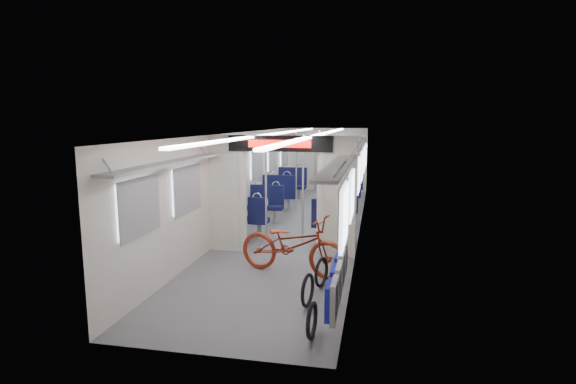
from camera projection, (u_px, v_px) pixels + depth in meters
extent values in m
plane|color=#515456|center=(299.00, 229.00, 10.81)|extent=(12.00, 12.00, 0.00)
cube|color=beige|center=(240.00, 180.00, 10.90)|extent=(0.02, 12.00, 2.30)
cube|color=beige|center=(361.00, 183.00, 10.34)|extent=(0.02, 12.00, 2.30)
cube|color=beige|center=(327.00, 160.00, 16.43)|extent=(2.90, 0.02, 2.30)
cube|color=beige|center=(203.00, 256.00, 4.81)|extent=(2.90, 0.02, 2.30)
cube|color=silver|center=(299.00, 133.00, 10.44)|extent=(2.90, 12.00, 0.02)
cube|color=white|center=(276.00, 134.00, 10.55)|extent=(0.12, 11.40, 0.04)
cube|color=white|center=(322.00, 134.00, 10.34)|extent=(0.12, 11.40, 0.04)
cube|color=beige|center=(226.00, 201.00, 8.93)|extent=(0.65, 0.18, 2.00)
cube|color=beige|center=(339.00, 205.00, 8.49)|extent=(0.65, 0.18, 2.00)
cube|color=beige|center=(281.00, 143.00, 8.53)|extent=(2.90, 0.18, 0.30)
cylinder|color=beige|center=(241.00, 201.00, 8.87)|extent=(0.20, 0.20, 2.00)
cylinder|color=beige|center=(322.00, 204.00, 8.56)|extent=(0.20, 0.20, 2.00)
cube|color=black|center=(280.00, 144.00, 8.42)|extent=(2.00, 0.03, 0.30)
cube|color=#FF0C07|center=(279.00, 144.00, 8.40)|extent=(1.20, 0.02, 0.14)
cube|color=white|center=(138.00, 207.00, 6.21)|extent=(0.04, 1.00, 0.75)
cube|color=white|center=(344.00, 215.00, 5.66)|extent=(0.04, 1.00, 0.75)
cube|color=white|center=(186.00, 190.00, 7.76)|extent=(0.04, 1.00, 0.75)
cube|color=white|center=(352.00, 195.00, 7.21)|extent=(0.04, 1.00, 0.75)
cube|color=white|center=(235.00, 172.00, 10.37)|extent=(0.04, 1.00, 0.75)
cube|color=white|center=(359.00, 175.00, 9.83)|extent=(0.04, 1.00, 0.75)
cube|color=white|center=(256.00, 164.00, 12.21)|extent=(0.04, 1.00, 0.75)
cube|color=white|center=(362.00, 166.00, 11.67)|extent=(0.04, 1.00, 0.75)
cube|color=white|center=(272.00, 158.00, 14.05)|extent=(0.04, 1.00, 0.75)
cube|color=white|center=(364.00, 160.00, 13.51)|extent=(0.04, 1.00, 0.75)
cube|color=white|center=(284.00, 154.00, 15.80)|extent=(0.04, 1.00, 0.75)
cube|color=white|center=(366.00, 155.00, 15.25)|extent=(0.04, 1.00, 0.75)
cube|color=gray|center=(172.00, 162.00, 6.87)|extent=(0.30, 3.60, 0.04)
cube|color=gray|center=(339.00, 166.00, 6.38)|extent=(0.30, 3.60, 0.04)
cube|color=gray|center=(267.00, 143.00, 12.68)|extent=(0.30, 7.60, 0.04)
cube|color=gray|center=(357.00, 144.00, 12.19)|extent=(0.30, 7.60, 0.04)
cube|color=gray|center=(327.00, 164.00, 16.40)|extent=(0.90, 0.05, 2.00)
imported|color=maroon|center=(292.00, 245.00, 7.57)|extent=(2.04, 1.14, 1.02)
cube|color=gray|center=(334.00, 300.00, 5.06)|extent=(0.06, 0.42, 0.47)
cube|color=#0E1188|center=(329.00, 300.00, 5.07)|extent=(0.06, 0.38, 0.40)
cube|color=gray|center=(338.00, 283.00, 5.59)|extent=(0.06, 0.42, 0.47)
cube|color=#0E1188|center=(334.00, 283.00, 5.60)|extent=(0.06, 0.38, 0.40)
cube|color=gray|center=(342.00, 269.00, 6.12)|extent=(0.06, 0.42, 0.47)
cube|color=#0E1188|center=(337.00, 269.00, 6.14)|extent=(0.06, 0.38, 0.40)
cube|color=gray|center=(345.00, 257.00, 6.66)|extent=(0.06, 0.42, 0.47)
cube|color=#0E1188|center=(341.00, 257.00, 6.67)|extent=(0.06, 0.38, 0.40)
torus|color=black|center=(312.00, 322.00, 5.36)|extent=(0.09, 0.46, 0.45)
torus|color=black|center=(308.00, 292.00, 6.27)|extent=(0.14, 0.48, 0.48)
torus|color=black|center=(321.00, 274.00, 7.02)|extent=(0.18, 0.47, 0.48)
cube|color=#0B0E33|center=(259.00, 221.00, 9.87)|extent=(0.41, 0.38, 0.10)
cylinder|color=gray|center=(259.00, 231.00, 9.90)|extent=(0.10, 0.10, 0.35)
cube|color=#0B0E33|center=(257.00, 209.00, 9.67)|extent=(0.41, 0.07, 0.50)
torus|color=silver|center=(257.00, 197.00, 9.63)|extent=(0.21, 0.03, 0.21)
cube|color=#0B0E33|center=(275.00, 207.00, 11.35)|extent=(0.41, 0.38, 0.10)
cylinder|color=gray|center=(275.00, 216.00, 11.39)|extent=(0.10, 0.10, 0.35)
cube|color=#0B0E33|center=(276.00, 195.00, 11.45)|extent=(0.41, 0.07, 0.50)
torus|color=silver|center=(276.00, 185.00, 11.41)|extent=(0.21, 0.03, 0.21)
cube|color=#0B0E33|center=(239.00, 220.00, 9.96)|extent=(0.41, 0.38, 0.10)
cylinder|color=gray|center=(239.00, 230.00, 9.99)|extent=(0.10, 0.10, 0.35)
cube|color=#0B0E33|center=(236.00, 208.00, 9.76)|extent=(0.41, 0.07, 0.50)
torus|color=silver|center=(236.00, 197.00, 9.72)|extent=(0.21, 0.03, 0.21)
cube|color=#0B0E33|center=(257.00, 207.00, 11.44)|extent=(0.41, 0.38, 0.10)
cylinder|color=gray|center=(257.00, 215.00, 11.48)|extent=(0.10, 0.10, 0.35)
cube|color=#0B0E33|center=(258.00, 194.00, 11.54)|extent=(0.41, 0.07, 0.50)
torus|color=silver|center=(258.00, 185.00, 11.50)|extent=(0.21, 0.03, 0.21)
cube|color=#0B0E33|center=(322.00, 224.00, 9.56)|extent=(0.42, 0.39, 0.10)
cylinder|color=gray|center=(322.00, 234.00, 9.60)|extent=(0.10, 0.10, 0.35)
cube|color=#0B0E33|center=(321.00, 211.00, 9.36)|extent=(0.42, 0.07, 0.51)
torus|color=silver|center=(322.00, 199.00, 9.32)|extent=(0.21, 0.03, 0.21)
cube|color=#0B0E33|center=(330.00, 210.00, 11.09)|extent=(0.42, 0.39, 0.10)
cylinder|color=gray|center=(330.00, 218.00, 11.13)|extent=(0.10, 0.10, 0.35)
cube|color=#0B0E33|center=(331.00, 196.00, 11.20)|extent=(0.42, 0.07, 0.51)
torus|color=silver|center=(331.00, 186.00, 11.16)|extent=(0.21, 0.03, 0.21)
cube|color=#0B0E33|center=(344.00, 225.00, 9.47)|extent=(0.42, 0.39, 0.10)
cylinder|color=gray|center=(344.00, 235.00, 9.51)|extent=(0.10, 0.10, 0.35)
cube|color=#0B0E33|center=(344.00, 212.00, 9.27)|extent=(0.42, 0.07, 0.51)
torus|color=silver|center=(344.00, 200.00, 9.23)|extent=(0.21, 0.03, 0.21)
cube|color=#0B0E33|center=(349.00, 210.00, 11.00)|extent=(0.42, 0.39, 0.10)
cylinder|color=gray|center=(349.00, 219.00, 11.04)|extent=(0.10, 0.10, 0.35)
cube|color=#0B0E33|center=(350.00, 197.00, 11.11)|extent=(0.42, 0.07, 0.51)
torus|color=silver|center=(350.00, 187.00, 11.07)|extent=(0.21, 0.03, 0.21)
cube|color=#0B0E33|center=(288.00, 196.00, 13.04)|extent=(0.48, 0.44, 0.10)
cylinder|color=gray|center=(288.00, 204.00, 13.08)|extent=(0.10, 0.10, 0.35)
cube|color=#0B0E33|center=(287.00, 185.00, 12.82)|extent=(0.48, 0.08, 0.58)
torus|color=silver|center=(287.00, 175.00, 12.77)|extent=(0.24, 0.03, 0.24)
cube|color=#0B0E33|center=(299.00, 187.00, 14.78)|extent=(0.48, 0.44, 0.10)
cylinder|color=gray|center=(299.00, 194.00, 14.82)|extent=(0.10, 0.10, 0.35)
cube|color=#0B0E33|center=(300.00, 176.00, 14.90)|extent=(0.48, 0.08, 0.58)
torus|color=silver|center=(300.00, 168.00, 14.86)|extent=(0.24, 0.03, 0.24)
cube|color=#0B0E33|center=(272.00, 196.00, 13.13)|extent=(0.48, 0.44, 0.10)
cylinder|color=gray|center=(272.00, 203.00, 13.17)|extent=(0.10, 0.10, 0.35)
cube|color=#0B0E33|center=(271.00, 185.00, 12.91)|extent=(0.48, 0.08, 0.58)
torus|color=silver|center=(271.00, 175.00, 12.86)|extent=(0.24, 0.03, 0.24)
cube|color=#0B0E33|center=(285.00, 187.00, 14.87)|extent=(0.48, 0.44, 0.10)
cylinder|color=gray|center=(285.00, 193.00, 14.91)|extent=(0.10, 0.10, 0.35)
cube|color=#0B0E33|center=(286.00, 176.00, 14.99)|extent=(0.48, 0.08, 0.58)
torus|color=silver|center=(286.00, 167.00, 14.95)|extent=(0.24, 0.03, 0.24)
cube|color=#0B0E33|center=(338.00, 195.00, 13.28)|extent=(0.41, 0.39, 0.10)
cylinder|color=gray|center=(338.00, 202.00, 13.32)|extent=(0.10, 0.10, 0.35)
cube|color=#0B0E33|center=(338.00, 185.00, 13.08)|extent=(0.41, 0.07, 0.51)
torus|color=silver|center=(338.00, 177.00, 13.04)|extent=(0.21, 0.03, 0.21)
cube|color=#0B0E33|center=(342.00, 187.00, 14.80)|extent=(0.41, 0.39, 0.10)
cylinder|color=gray|center=(342.00, 194.00, 14.83)|extent=(0.10, 0.10, 0.35)
cube|color=#0B0E33|center=(343.00, 177.00, 14.90)|extent=(0.41, 0.07, 0.51)
torus|color=silver|center=(343.00, 170.00, 14.86)|extent=(0.21, 0.03, 0.21)
cube|color=#0B0E33|center=(354.00, 195.00, 13.19)|extent=(0.41, 0.39, 0.10)
cylinder|color=gray|center=(354.00, 203.00, 13.23)|extent=(0.10, 0.10, 0.35)
cube|color=#0B0E33|center=(354.00, 186.00, 12.99)|extent=(0.41, 0.07, 0.51)
torus|color=silver|center=(354.00, 177.00, 12.95)|extent=(0.21, 0.03, 0.21)
cube|color=#0B0E33|center=(356.00, 187.00, 14.71)|extent=(0.41, 0.39, 0.10)
cylinder|color=gray|center=(356.00, 194.00, 14.74)|extent=(0.10, 0.10, 0.35)
cube|color=#0B0E33|center=(357.00, 178.00, 14.81)|extent=(0.41, 0.07, 0.51)
torus|color=silver|center=(357.00, 170.00, 14.77)|extent=(0.21, 0.03, 0.21)
cylinder|color=silver|center=(266.00, 191.00, 9.15)|extent=(0.04, 0.04, 2.30)
cylinder|color=silver|center=(303.00, 191.00, 9.18)|extent=(0.04, 0.04, 2.30)
cylinder|color=silver|center=(296.00, 172.00, 12.62)|extent=(0.04, 0.04, 2.30)
cylinder|color=silver|center=(319.00, 173.00, 12.34)|extent=(0.04, 0.04, 2.30)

